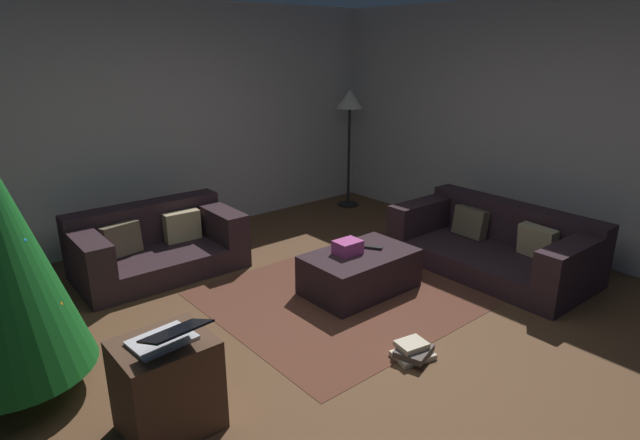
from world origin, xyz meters
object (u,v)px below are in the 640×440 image
laptop (167,337)px  corner_lamp (350,108)px  tv_remote (374,247)px  side_table (167,386)px  couch_left (155,245)px  ottoman (360,272)px  couch_right (496,244)px  book_stack (413,351)px  gift_box (348,247)px

laptop → corner_lamp: (3.84, 2.67, 0.71)m
tv_remote → side_table: 2.34m
couch_left → side_table: bearing=69.3°
side_table → laptop: size_ratio=1.32×
ottoman → side_table: 2.18m
couch_right → tv_remote: size_ratio=11.81×
book_stack → corner_lamp: 3.99m
book_stack → corner_lamp: size_ratio=0.20×
couch_right → laptop: size_ratio=4.37×
couch_right → tv_remote: (-1.24, 0.49, 0.13)m
laptop → couch_right: bearing=2.5°
ottoman → couch_right: bearing=-19.6°
ottoman → gift_box: gift_box is taller
couch_left → ottoman: couch_left is taller
couch_right → ottoman: 1.49m
laptop → side_table: bearing=95.3°
laptop → book_stack: laptop is taller
ottoman → corner_lamp: corner_lamp is taller
tv_remote → side_table: (-2.26, -0.58, -0.09)m
couch_left → book_stack: couch_left is taller
side_table → corner_lamp: 4.76m
side_table → laptop: laptop is taller
ottoman → side_table: size_ratio=1.74×
ottoman → corner_lamp: (1.74, 2.02, 1.16)m
ottoman → laptop: size_ratio=2.30×
gift_box → tv_remote: gift_box is taller
book_stack → gift_box: bearing=71.0°
ottoman → couch_left: bearing=126.9°
ottoman → side_table: (-2.10, -0.59, 0.10)m
gift_box → tv_remote: (0.26, -0.07, -0.05)m
couch_left → couch_right: bearing=142.1°
tv_remote → laptop: 2.36m
tv_remote → couch_right: bearing=-52.9°
ottoman → corner_lamp: 2.91m
gift_box → tv_remote: 0.27m
tv_remote → side_table: bearing=163.2°
gift_box → corner_lamp: (1.84, 1.96, 0.91)m
side_table → book_stack: bearing=-15.2°
couch_left → gift_box: (1.12, -1.56, 0.17)m
couch_left → side_table: (-0.88, -2.21, 0.03)m
tv_remote → corner_lamp: (1.58, 2.03, 0.96)m
couch_right → ottoman: size_ratio=1.90×
couch_left → book_stack: bearing=106.7°
gift_box → side_table: bearing=-162.0°
couch_right → tv_remote: bearing=69.3°
ottoman → laptop: laptop is taller
laptop → tv_remote: bearing=16.0°
couch_left → side_table: 2.38m
ottoman → side_table: bearing=-164.3°
couch_left → laptop: size_ratio=3.61×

